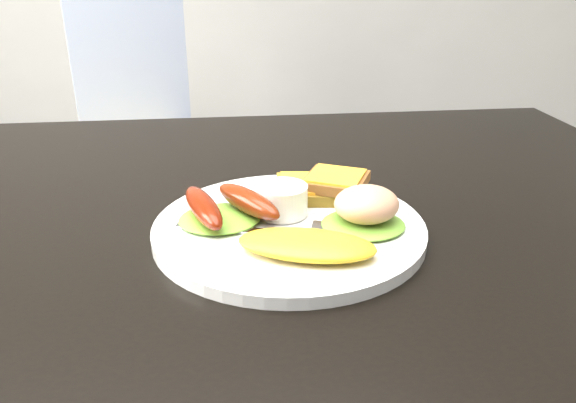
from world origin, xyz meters
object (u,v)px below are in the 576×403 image
object	(u,v)px
dining_table	(220,222)
dining_chair	(131,146)
plate	(289,228)
person	(334,44)

from	to	relation	value
dining_table	dining_chair	distance (m)	1.27
dining_chair	plate	distance (m)	1.37
person	dining_table	bearing A→B (deg)	53.51
plate	person	bearing A→B (deg)	76.03
dining_chair	person	world-z (taller)	person
plate	dining_table	bearing A→B (deg)	132.83
person	plate	size ratio (longest dim) A/B	5.94
dining_chair	person	bearing A→B (deg)	-57.75
dining_table	person	xyz separation A→B (m)	(0.27, 0.73, 0.10)
plate	dining_chair	bearing A→B (deg)	106.07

